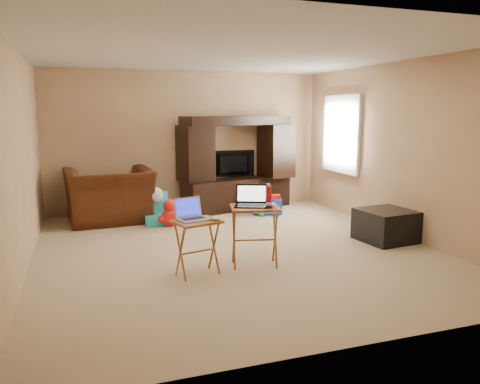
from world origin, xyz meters
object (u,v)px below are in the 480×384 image
object	(u,v)px
plush_toy	(170,213)
water_bottle	(268,195)
entertainment_center	(237,163)
laptop_right	(251,196)
tray_table_right	(255,236)
ottoman	(386,225)
recliner	(110,196)
mouse_right	(269,205)
laptop_left	(193,209)
mouse_left	(216,218)
push_toy	(267,204)
child_rocker	(157,209)
tray_table_left	(197,248)
television	(234,164)

from	to	relation	value
plush_toy	water_bottle	world-z (taller)	water_bottle
entertainment_center	laptop_right	world-z (taller)	entertainment_center
tray_table_right	water_bottle	bearing A→B (deg)	34.89
plush_toy	ottoman	bearing A→B (deg)	-33.82
recliner	tray_table_right	world-z (taller)	recliner
entertainment_center	mouse_right	size ratio (longest dim) A/B	14.47
laptop_left	tray_table_right	bearing A→B (deg)	-10.70
mouse_left	laptop_right	bearing A→B (deg)	21.39
push_toy	mouse_right	bearing A→B (deg)	-92.40
child_rocker	plush_toy	distance (m)	0.25
tray_table_left	mouse_right	world-z (taller)	mouse_right
water_bottle	laptop_right	bearing A→B (deg)	-165.96
plush_toy	ottoman	xyz separation A→B (m)	(2.70, -1.81, -0.00)
entertainment_center	push_toy	xyz separation A→B (m)	(0.35, -0.62, -0.66)
entertainment_center	tray_table_left	world-z (taller)	entertainment_center
recliner	tray_table_left	xyz separation A→B (m)	(0.75, -2.92, -0.13)
television	plush_toy	distance (m)	1.92
child_rocker	tray_table_right	xyz separation A→B (m)	(0.76, -2.39, 0.09)
recliner	ottoman	distance (m)	4.32
plush_toy	mouse_right	xyz separation A→B (m)	(0.72, -2.34, 0.52)
plush_toy	push_toy	distance (m)	1.80
laptop_right	mouse_right	xyz separation A→B (m)	(0.17, -0.14, -0.09)
plush_toy	water_bottle	size ratio (longest dim) A/B	2.01
laptop_right	water_bottle	size ratio (longest dim) A/B	1.70
television	tray_table_left	xyz separation A→B (m)	(-1.54, -3.45, -0.51)
entertainment_center	child_rocker	world-z (taller)	entertainment_center
laptop_left	laptop_right	world-z (taller)	laptop_right
entertainment_center	tray_table_left	bearing A→B (deg)	-129.76
television	plush_toy	bearing A→B (deg)	39.32
mouse_right	water_bottle	xyz separation A→B (m)	(0.07, 0.20, 0.08)
tray_table_right	water_bottle	size ratio (longest dim) A/B	3.25
entertainment_center	television	bearing A→B (deg)	75.69
ottoman	tray_table_left	bearing A→B (deg)	-169.90
television	tray_table_right	world-z (taller)	television
entertainment_center	water_bottle	bearing A→B (deg)	-116.00
recliner	tray_table_right	size ratio (longest dim) A/B	1.88
tray_table_left	child_rocker	bearing A→B (deg)	76.66
push_toy	water_bottle	xyz separation A→B (m)	(-0.99, -2.44, 0.63)
entertainment_center	mouse_right	world-z (taller)	entertainment_center
ottoman	mouse_left	distance (m)	2.73
tray_table_left	mouse_right	xyz separation A→B (m)	(0.84, -0.02, 0.43)
recliner	mouse_right	distance (m)	3.36
recliner	mouse_left	size ratio (longest dim) A/B	10.64
water_bottle	recliner	bearing A→B (deg)	121.21
entertainment_center	water_bottle	distance (m)	3.13
child_rocker	laptop_left	distance (m)	2.50
television	laptop_right	distance (m)	3.44
tray_table_right	laptop_left	xyz separation A→B (m)	(-0.74, -0.07, 0.38)
tray_table_left	water_bottle	distance (m)	1.06
laptop_right	mouse_left	bearing A→B (deg)	-135.62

